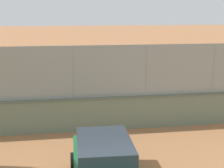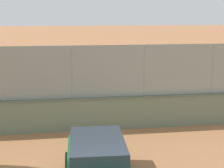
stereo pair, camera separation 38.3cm
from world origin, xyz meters
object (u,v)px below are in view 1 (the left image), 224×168
Objects in this scene: player_baseline_waiting at (44,81)px; sports_ball at (98,97)px; parked_car_green at (105,165)px; player_near_wall_returning at (197,88)px; player_crossing_court at (100,77)px; courtside_bench at (160,104)px.

player_baseline_waiting is 13.54× the size of sports_ball.
player_baseline_waiting is at bearing -82.83° from parked_car_green.
parked_car_green is (6.99, 8.69, -0.09)m from player_near_wall_returning.
player_crossing_court reaches higher than sports_ball.
sports_ball is at bearing -98.40° from parked_car_green.
player_baseline_waiting is at bearing 10.17° from player_crossing_court.
player_baseline_waiting is (3.63, 0.65, 0.04)m from player_crossing_court.
player_near_wall_returning is (-4.90, 4.13, -0.07)m from player_crossing_court.
player_baseline_waiting is 9.21m from player_near_wall_returning.
sports_ball is (5.38, -2.22, -0.82)m from player_near_wall_returning.
parked_car_green is (-1.53, 12.17, -0.20)m from player_baseline_waiting.
player_baseline_waiting is 1.04× the size of courtside_bench.
player_crossing_court is 2.16m from sports_ball.
courtside_bench is 8.44m from parked_car_green.
courtside_bench is at bearing 27.44° from player_near_wall_returning.
courtside_bench is at bearing 111.36° from player_crossing_court.
player_near_wall_returning reaches higher than sports_ball.
courtside_bench is at bearing -120.39° from parked_car_green.
player_crossing_court is at bearing -99.29° from parked_car_green.
player_near_wall_returning is 5.88m from sports_ball.
parked_car_green is at bearing 51.17° from player_near_wall_returning.
player_near_wall_returning is at bearing 157.80° from player_baseline_waiting.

